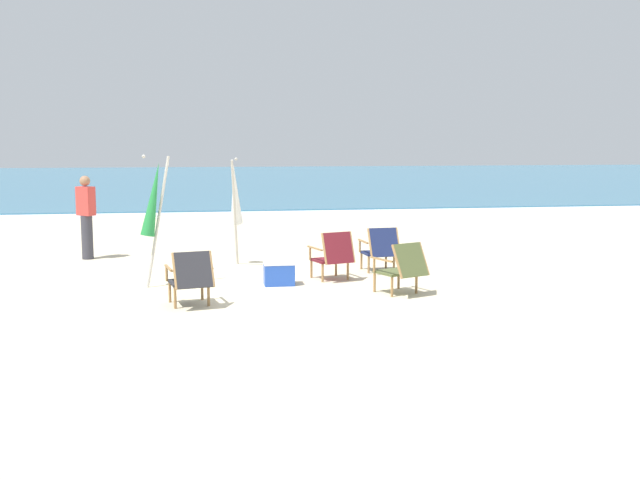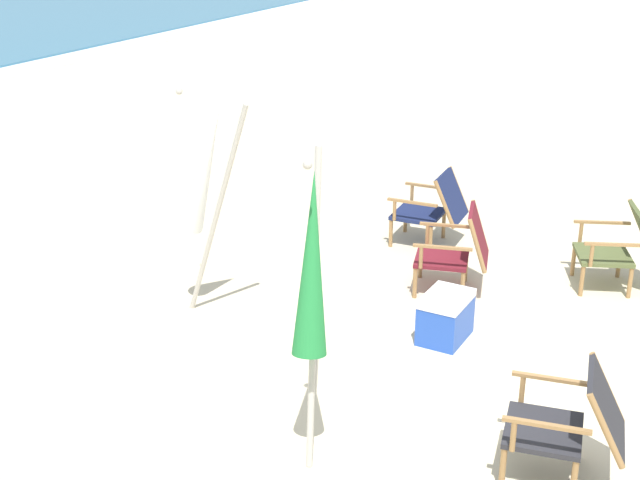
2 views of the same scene
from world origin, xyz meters
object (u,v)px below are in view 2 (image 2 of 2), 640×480
Objects in this scene: beach_chair_front_right at (622,245)px; umbrella_furled_green at (312,267)px; beach_chair_back_left at (572,421)px; beach_chair_back_right at (458,248)px; cooler_box at (445,317)px; umbrella_furled_white at (205,174)px; beach_chair_far_center at (433,206)px.

umbrella_furled_green is (-3.71, 1.21, 0.94)m from beach_chair_front_right.
beach_chair_back_left is 0.40× the size of umbrella_furled_green.
beach_chair_back_right is 1.68× the size of cooler_box.
beach_chair_back_left is at bearing -134.93° from cooler_box.
umbrella_furled_white is 4.09× the size of cooler_box.
beach_chair_back_left reaches higher than cooler_box.
beach_chair_back_right is at bearing -48.06° from umbrella_furled_white.
beach_chair_far_center is 0.89× the size of beach_chair_front_right.
umbrella_furled_green is at bearing -178.17° from beach_chair_back_right.
beach_chair_back_left is at bearing -103.14° from umbrella_furled_white.
umbrella_furled_green reaches higher than umbrella_furled_white.
beach_chair_far_center is 0.40× the size of umbrella_furled_white.
cooler_box is (0.60, -1.96, -1.11)m from umbrella_furled_white.
beach_chair_far_center is 0.98× the size of beach_chair_back_right.
umbrella_furled_green is 4.28× the size of cooler_box.
umbrella_furled_white reaches higher than beach_chair_front_right.
beach_chair_front_right is at bearing -51.94° from umbrella_furled_white.
cooler_box is (1.38, 1.38, -0.22)m from beach_chair_back_left.
beach_chair_far_center is at bearing 34.90° from beach_chair_back_left.
umbrella_furled_green reaches higher than beach_chair_far_center.
umbrella_furled_green is at bearing -169.20° from beach_chair_far_center.
beach_chair_far_center is at bearing 86.09° from beach_chair_front_right.
umbrella_furled_white is at bearing 52.91° from umbrella_furled_green.
beach_chair_back_left is at bearing -173.90° from beach_chair_front_right.
beach_chair_front_right is 3.91m from umbrella_furled_white.
beach_chair_far_center reaches higher than beach_chair_front_right.
umbrella_furled_green is at bearing -127.09° from umbrella_furled_white.
beach_chair_front_right is at bearing 6.10° from beach_chair_back_left.
umbrella_furled_green is 2.25m from umbrella_furled_white.
beach_chair_back_left is 3.54m from umbrella_furled_white.
beach_chair_back_left is at bearing -69.50° from umbrella_furled_green.
beach_chair_front_right is 3.15m from beach_chair_back_left.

